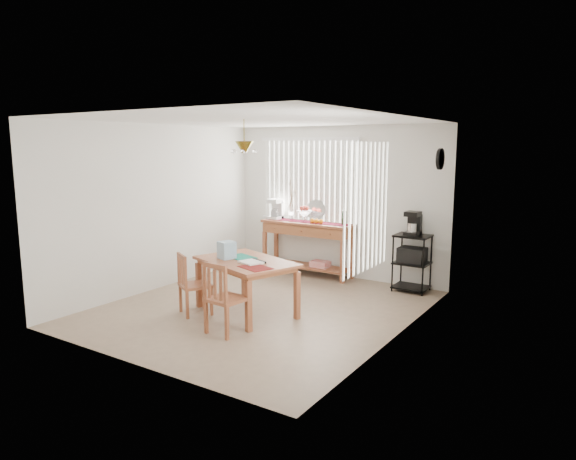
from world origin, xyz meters
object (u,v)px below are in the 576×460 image
Objects in this scene: sideboard at (308,235)px; chair_right at (224,299)px; cart_items at (414,224)px; dining_table at (246,266)px; wire_cart at (412,257)px; chair_left at (193,285)px.

sideboard is 1.88× the size of chair_right.
cart_items is at bearing 0.46° from sideboard.
sideboard is at bearing 99.26° from dining_table.
cart_items is (0.00, 0.01, 0.53)m from wire_cart.
dining_table is at bearing 108.77° from chair_right.
wire_cart is 2.43× the size of cart_items.
cart_items is at bearing 90.00° from wire_cart.
cart_items is 0.44× the size of chair_left.
chair_right is (0.63, -3.04, -0.27)m from sideboard.
wire_cart is 3.42m from chair_left.
cart_items is at bearing 52.31° from chair_left.
chair_left is (-2.10, -2.71, -0.66)m from cart_items.
cart_items is 0.41× the size of chair_right.
cart_items is at bearing 56.20° from dining_table.
sideboard is at bearing -179.54° from cart_items.
chair_left is (-0.57, -0.44, -0.24)m from dining_table.
dining_table is at bearing -123.80° from cart_items.
sideboard is 1.88× the size of wire_cart.
cart_items reaches higher than chair_right.
dining_table is 1.77× the size of chair_right.
sideboard is 1.06× the size of dining_table.
wire_cart is (1.89, 0.01, -0.17)m from sideboard.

